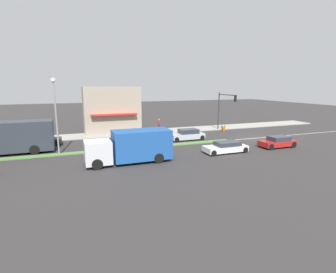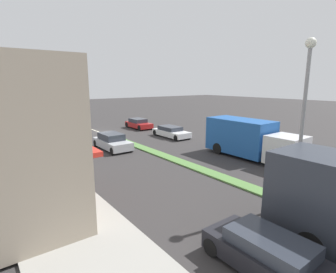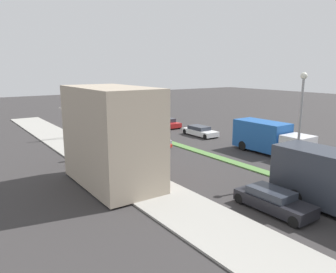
{
  "view_description": "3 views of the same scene",
  "coord_description": "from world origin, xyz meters",
  "px_view_note": "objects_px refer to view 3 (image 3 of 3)",
  "views": [
    {
      "loc": [
        -27.32,
        22.19,
        6.82
      ],
      "look_at": [
        0.24,
        11.81,
        1.01
      ],
      "focal_mm": 28.0,
      "sensor_mm": 36.0,
      "label": 1
    },
    {
      "loc": [
        11.57,
        29.0,
        5.62
      ],
      "look_at": [
        -0.21,
        13.31,
        1.6
      ],
      "focal_mm": 28.0,
      "sensor_mm": 36.0,
      "label": 2
    },
    {
      "loc": [
        19.4,
        36.0,
        7.74
      ],
      "look_at": [
        1.1,
        9.69,
        1.02
      ],
      "focal_mm": 35.0,
      "sensor_mm": 36.0,
      "label": 3
    }
  ],
  "objects_px": {
    "sedan_silver": "(152,139)",
    "van_white": "(200,131)",
    "pedestrian": "(75,150)",
    "hatchback_red": "(167,123)",
    "street_lamp": "(301,114)",
    "warning_aframe_sign": "(89,134)",
    "traffic_signal_main": "(85,103)",
    "delivery_truck": "(269,138)",
    "sedan_dark": "(273,201)"
  },
  "relations": [
    {
      "from": "traffic_signal_main",
      "to": "delivery_truck",
      "type": "xyz_separation_m",
      "value": [
        -11.12,
        16.48,
        -2.43
      ]
    },
    {
      "from": "street_lamp",
      "to": "van_white",
      "type": "bearing_deg",
      "value": -107.37
    },
    {
      "from": "van_white",
      "to": "traffic_signal_main",
      "type": "bearing_deg",
      "value": -31.11
    },
    {
      "from": "hatchback_red",
      "to": "delivery_truck",
      "type": "bearing_deg",
      "value": 90.0
    },
    {
      "from": "traffic_signal_main",
      "to": "pedestrian",
      "type": "bearing_deg",
      "value": 63.28
    },
    {
      "from": "traffic_signal_main",
      "to": "sedan_dark",
      "type": "xyz_separation_m",
      "value": [
        -1.12,
        24.7,
        -3.31
      ]
    },
    {
      "from": "traffic_signal_main",
      "to": "hatchback_red",
      "type": "distance_m",
      "value": 11.6
    },
    {
      "from": "traffic_signal_main",
      "to": "delivery_truck",
      "type": "bearing_deg",
      "value": 124.03
    },
    {
      "from": "warning_aframe_sign",
      "to": "sedan_dark",
      "type": "height_order",
      "value": "sedan_dark"
    },
    {
      "from": "pedestrian",
      "to": "hatchback_red",
      "type": "bearing_deg",
      "value": -150.73
    },
    {
      "from": "street_lamp",
      "to": "warning_aframe_sign",
      "type": "relative_size",
      "value": 8.8
    },
    {
      "from": "pedestrian",
      "to": "traffic_signal_main",
      "type": "bearing_deg",
      "value": -116.72
    },
    {
      "from": "delivery_truck",
      "to": "van_white",
      "type": "bearing_deg",
      "value": -90.0
    },
    {
      "from": "pedestrian",
      "to": "sedan_silver",
      "type": "height_order",
      "value": "pedestrian"
    },
    {
      "from": "warning_aframe_sign",
      "to": "sedan_silver",
      "type": "height_order",
      "value": "sedan_silver"
    },
    {
      "from": "warning_aframe_sign",
      "to": "pedestrian",
      "type": "bearing_deg",
      "value": 62.04
    },
    {
      "from": "street_lamp",
      "to": "warning_aframe_sign",
      "type": "distance_m",
      "value": 23.78
    },
    {
      "from": "street_lamp",
      "to": "sedan_silver",
      "type": "distance_m",
      "value": 15.69
    },
    {
      "from": "traffic_signal_main",
      "to": "van_white",
      "type": "distance_m",
      "value": 13.42
    },
    {
      "from": "warning_aframe_sign",
      "to": "hatchback_red",
      "type": "distance_m",
      "value": 10.94
    },
    {
      "from": "delivery_truck",
      "to": "hatchback_red",
      "type": "relative_size",
      "value": 1.87
    },
    {
      "from": "pedestrian",
      "to": "delivery_truck",
      "type": "distance_m",
      "value": 17.35
    },
    {
      "from": "pedestrian",
      "to": "hatchback_red",
      "type": "height_order",
      "value": "pedestrian"
    },
    {
      "from": "traffic_signal_main",
      "to": "warning_aframe_sign",
      "type": "bearing_deg",
      "value": 154.07
    },
    {
      "from": "traffic_signal_main",
      "to": "sedan_dark",
      "type": "bearing_deg",
      "value": 92.61
    },
    {
      "from": "pedestrian",
      "to": "warning_aframe_sign",
      "type": "bearing_deg",
      "value": -117.96
    },
    {
      "from": "delivery_truck",
      "to": "sedan_silver",
      "type": "bearing_deg",
      "value": -50.54
    },
    {
      "from": "street_lamp",
      "to": "van_white",
      "type": "height_order",
      "value": "street_lamp"
    },
    {
      "from": "hatchback_red",
      "to": "van_white",
      "type": "height_order",
      "value": "hatchback_red"
    },
    {
      "from": "delivery_truck",
      "to": "hatchback_red",
      "type": "xyz_separation_m",
      "value": [
        0.0,
        -16.47,
        -0.87
      ]
    },
    {
      "from": "sedan_silver",
      "to": "van_white",
      "type": "relative_size",
      "value": 0.96
    },
    {
      "from": "street_lamp",
      "to": "van_white",
      "type": "relative_size",
      "value": 1.65
    },
    {
      "from": "street_lamp",
      "to": "delivery_truck",
      "type": "relative_size",
      "value": 0.98
    },
    {
      "from": "street_lamp",
      "to": "sedan_silver",
      "type": "height_order",
      "value": "street_lamp"
    },
    {
      "from": "traffic_signal_main",
      "to": "van_white",
      "type": "height_order",
      "value": "traffic_signal_main"
    },
    {
      "from": "pedestrian",
      "to": "van_white",
      "type": "height_order",
      "value": "pedestrian"
    },
    {
      "from": "hatchback_red",
      "to": "sedan_silver",
      "type": "bearing_deg",
      "value": 47.02
    },
    {
      "from": "traffic_signal_main",
      "to": "sedan_dark",
      "type": "relative_size",
      "value": 1.27
    },
    {
      "from": "street_lamp",
      "to": "hatchback_red",
      "type": "relative_size",
      "value": 1.84
    },
    {
      "from": "pedestrian",
      "to": "sedan_silver",
      "type": "distance_m",
      "value": 8.36
    },
    {
      "from": "sedan_silver",
      "to": "sedan_dark",
      "type": "distance_m",
      "value": 17.2
    },
    {
      "from": "traffic_signal_main",
      "to": "warning_aframe_sign",
      "type": "xyz_separation_m",
      "value": [
        -0.19,
        0.09,
        -3.47
      ]
    },
    {
      "from": "street_lamp",
      "to": "traffic_signal_main",
      "type": "bearing_deg",
      "value": -74.9
    },
    {
      "from": "hatchback_red",
      "to": "sedan_dark",
      "type": "xyz_separation_m",
      "value": [
        10.0,
        24.7,
        -0.01
      ]
    },
    {
      "from": "warning_aframe_sign",
      "to": "hatchback_red",
      "type": "xyz_separation_m",
      "value": [
        -10.93,
        -0.09,
        0.17
      ]
    },
    {
      "from": "traffic_signal_main",
      "to": "sedan_dark",
      "type": "height_order",
      "value": "traffic_signal_main"
    },
    {
      "from": "delivery_truck",
      "to": "pedestrian",
      "type": "bearing_deg",
      "value": -26.68
    },
    {
      "from": "traffic_signal_main",
      "to": "street_lamp",
      "type": "relative_size",
      "value": 0.76
    },
    {
      "from": "pedestrian",
      "to": "sedan_silver",
      "type": "bearing_deg",
      "value": -173.4
    },
    {
      "from": "warning_aframe_sign",
      "to": "traffic_signal_main",
      "type": "bearing_deg",
      "value": -25.93
    }
  ]
}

